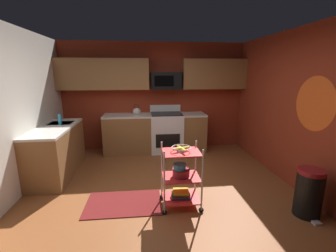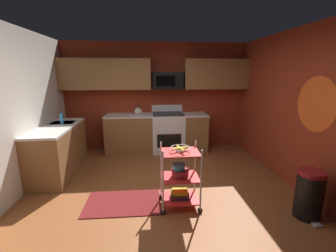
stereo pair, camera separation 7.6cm
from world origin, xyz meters
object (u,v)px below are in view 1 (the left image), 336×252
at_px(mixing_bowl_small, 180,166).
at_px(trash_can, 309,193).
at_px(kettle, 137,111).
at_px(rolling_cart, 181,177).
at_px(dish_soap_bottle, 60,119).
at_px(oven_range, 166,132).
at_px(microwave, 166,81).
at_px(book_stack, 181,194).
at_px(mixing_bowl_large, 181,172).
at_px(fruit_bowl, 181,148).

height_order(mixing_bowl_small, trash_can, trash_can).
bearing_deg(kettle, rolling_cart, -74.59).
height_order(dish_soap_bottle, trash_can, dish_soap_bottle).
relative_size(oven_range, microwave, 1.57).
distance_m(oven_range, rolling_cart, 2.42).
bearing_deg(book_stack, trash_can, -13.61).
distance_m(oven_range, kettle, 0.88).
relative_size(microwave, book_stack, 2.62).
xyz_separation_m(dish_soap_bottle, trash_can, (3.77, -1.95, -0.69)).
height_order(microwave, trash_can, microwave).
distance_m(rolling_cart, trash_can, 1.72).
bearing_deg(mixing_bowl_large, mixing_bowl_small, -144.46).
height_order(oven_range, dish_soap_bottle, dish_soap_bottle).
xyz_separation_m(oven_range, fruit_bowl, (-0.04, -2.42, 0.40)).
xyz_separation_m(mixing_bowl_small, dish_soap_bottle, (-2.08, 1.56, 0.40)).
height_order(microwave, mixing_bowl_large, microwave).
relative_size(book_stack, trash_can, 0.41).
bearing_deg(microwave, rolling_cart, -90.89).
bearing_deg(mixing_bowl_small, kettle, 104.83).
height_order(microwave, kettle, microwave).
distance_m(mixing_bowl_small, trash_can, 1.76).
bearing_deg(mixing_bowl_large, trash_can, -13.60).
bearing_deg(microwave, mixing_bowl_large, -90.90).
bearing_deg(fruit_bowl, mixing_bowl_large, -180.00).
bearing_deg(rolling_cart, mixing_bowl_large, 180.00).
bearing_deg(mixing_bowl_large, microwave, 89.10).
xyz_separation_m(mixing_bowl_small, trash_can, (1.69, -0.39, -0.29)).
height_order(oven_range, mixing_bowl_small, oven_range).
bearing_deg(mixing_bowl_large, fruit_bowl, 0.00).
relative_size(microwave, kettle, 2.65).
relative_size(fruit_bowl, dish_soap_bottle, 1.36).
distance_m(mixing_bowl_small, dish_soap_bottle, 2.63).
distance_m(book_stack, dish_soap_bottle, 2.74).
bearing_deg(microwave, oven_range, -89.74).
relative_size(fruit_bowl, mixing_bowl_small, 1.49).
bearing_deg(microwave, kettle, -171.25).
relative_size(oven_range, rolling_cart, 1.20).
bearing_deg(rolling_cart, oven_range, 89.06).
relative_size(rolling_cart, mixing_bowl_large, 3.63).
relative_size(oven_range, mixing_bowl_large, 4.37).
bearing_deg(kettle, trash_can, -50.40).
height_order(mixing_bowl_large, book_stack, mixing_bowl_large).
xyz_separation_m(rolling_cart, trash_can, (1.67, -0.40, -0.12)).
xyz_separation_m(oven_range, rolling_cart, (-0.04, -2.42, -0.03)).
height_order(microwave, fruit_bowl, microwave).
height_order(book_stack, kettle, kettle).
xyz_separation_m(microwave, book_stack, (-0.04, -2.52, -1.52)).
bearing_deg(mixing_bowl_large, dish_soap_bottle, 143.71).
relative_size(book_stack, dish_soap_bottle, 1.34).
relative_size(mixing_bowl_small, kettle, 0.69).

